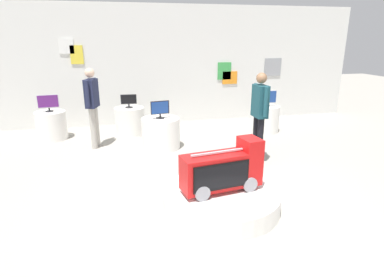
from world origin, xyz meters
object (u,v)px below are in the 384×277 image
shopper_browsing_near_truck (260,111)px  display_pedestal_right_rear (51,125)px  display_pedestal_far_right (130,121)px  tv_on_right_rear (48,102)px  tv_on_left_rear (267,98)px  novelty_firetruck_tv (223,171)px  tv_on_center_rear (160,109)px  display_pedestal_left_rear (265,119)px  display_pedestal_center_rear (161,133)px  shopper_browsing_rear (92,102)px  tv_on_far_right (129,100)px  main_display_pedestal (221,199)px

shopper_browsing_near_truck → display_pedestal_right_rear: bearing=149.7°
display_pedestal_far_right → tv_on_right_rear: bearing=-178.5°
shopper_browsing_near_truck → display_pedestal_far_right: bearing=133.3°
tv_on_left_rear → display_pedestal_far_right: (-3.44, 0.57, -0.56)m
tv_on_right_rear → shopper_browsing_near_truck: bearing=-30.2°
novelty_firetruck_tv → tv_on_center_rear: 2.90m
display_pedestal_right_rear → novelty_firetruck_tv: bearing=-53.6°
display_pedestal_left_rear → display_pedestal_center_rear: size_ratio=0.84×
shopper_browsing_rear → shopper_browsing_near_truck: bearing=-27.0°
tv_on_left_rear → tv_on_far_right: tv_on_left_rear is taller
tv_on_left_rear → shopper_browsing_rear: bearing=-175.5°
main_display_pedestal → tv_on_right_rear: 5.10m
main_display_pedestal → shopper_browsing_rear: 3.84m
display_pedestal_left_rear → shopper_browsing_near_truck: (-1.07, -1.95, 0.69)m
tv_on_center_rear → tv_on_far_right: (-0.62, 1.28, -0.03)m
novelty_firetruck_tv → tv_on_left_rear: size_ratio=2.27×
display_pedestal_left_rear → tv_on_far_right: (-3.44, 0.56, 0.52)m
display_pedestal_right_rear → tv_on_right_rear: bearing=-95.8°
tv_on_left_rear → novelty_firetruck_tv: bearing=-122.9°
display_pedestal_far_right → tv_on_far_right: (0.00, -0.00, 0.52)m
display_pedestal_far_right → tv_on_far_right: bearing=-87.4°
tv_on_left_rear → shopper_browsing_near_truck: shopper_browsing_near_truck is taller
display_pedestal_center_rear → tv_on_center_rear: (-0.00, -0.00, 0.55)m
display_pedestal_center_rear → tv_on_right_rear: size_ratio=1.73×
display_pedestal_right_rear → tv_on_far_right: bearing=1.2°
main_display_pedestal → shopper_browsing_near_truck: shopper_browsing_near_truck is taller
novelty_firetruck_tv → tv_on_left_rear: 4.24m
tv_on_far_right → shopper_browsing_near_truck: (2.37, -2.51, 0.16)m
display_pedestal_center_rear → tv_on_far_right: 1.51m
tv_on_right_rear → tv_on_left_rear: bearing=-5.6°
main_display_pedestal → tv_on_right_rear: bearing=126.2°
tv_on_center_rear → novelty_firetruck_tv: bearing=-79.6°
shopper_browsing_near_truck → main_display_pedestal: bearing=-128.0°
tv_on_far_right → novelty_firetruck_tv: bearing=-74.5°
novelty_firetruck_tv → display_pedestal_center_rear: bearing=100.4°
tv_on_left_rear → display_pedestal_far_right: tv_on_left_rear is taller
novelty_firetruck_tv → display_pedestal_right_rear: novelty_firetruck_tv is taller
display_pedestal_center_rear → shopper_browsing_near_truck: shopper_browsing_near_truck is taller
novelty_firetruck_tv → display_pedestal_right_rear: size_ratio=1.68×
tv_on_center_rear → shopper_browsing_near_truck: shopper_browsing_near_truck is taller
novelty_firetruck_tv → shopper_browsing_near_truck: shopper_browsing_near_truck is taller
novelty_firetruck_tv → shopper_browsing_near_truck: size_ratio=0.68×
tv_on_left_rear → display_pedestal_left_rear: bearing=92.7°
tv_on_right_rear → novelty_firetruck_tv: bearing=-53.6°
tv_on_center_rear → tv_on_right_rear: tv_on_right_rear is taller
display_pedestal_center_rear → shopper_browsing_rear: bearing=165.1°
main_display_pedestal → display_pedestal_far_right: display_pedestal_far_right is taller
novelty_firetruck_tv → tv_on_right_rear: 5.07m
tv_on_left_rear → shopper_browsing_near_truck: bearing=-118.7°
tv_on_far_right → shopper_browsing_near_truck: bearing=-46.6°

